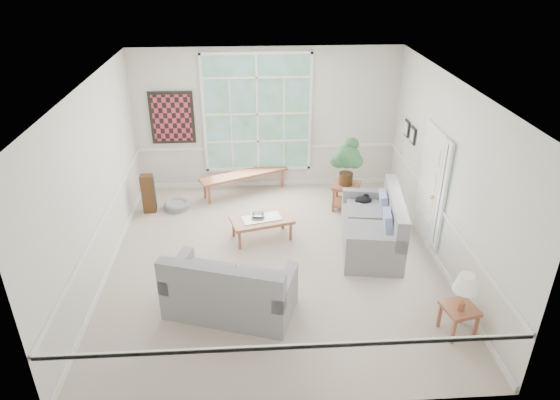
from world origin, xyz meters
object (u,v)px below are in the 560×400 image
at_px(side_table, 458,320).
at_px(end_table, 346,196).
at_px(loveseat_front, 230,282).
at_px(coffee_table, 262,228).
at_px(loveseat_right, 372,222).

bearing_deg(side_table, end_table, 103.30).
xyz_separation_m(loveseat_front, coffee_table, (0.51, 1.98, -0.28)).
height_order(loveseat_right, loveseat_front, loveseat_right).
bearing_deg(end_table, loveseat_right, -83.08).
relative_size(loveseat_front, coffee_table, 1.65).
bearing_deg(end_table, loveseat_front, -126.22).
distance_m(coffee_table, side_table, 3.71).
height_order(coffee_table, side_table, side_table).
xyz_separation_m(loveseat_front, end_table, (2.22, 3.04, -0.22)).
height_order(loveseat_right, coffee_table, loveseat_right).
distance_m(loveseat_right, coffee_table, 1.96).
height_order(loveseat_right, end_table, loveseat_right).
height_order(loveseat_front, end_table, loveseat_front).
height_order(loveseat_front, coffee_table, loveseat_front).
bearing_deg(loveseat_front, side_table, 5.35).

